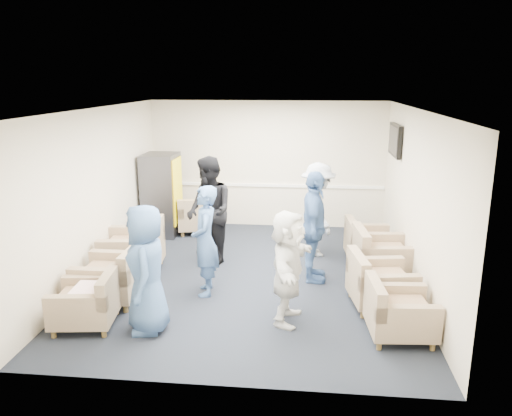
# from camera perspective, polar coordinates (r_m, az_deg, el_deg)

# --- Properties ---
(floor) EXTENTS (6.00, 6.00, 0.00)m
(floor) POSITION_cam_1_polar(r_m,az_deg,el_deg) (8.23, -0.45, -7.88)
(floor) COLOR black
(floor) RESTS_ON ground
(ceiling) EXTENTS (6.00, 6.00, 0.00)m
(ceiling) POSITION_cam_1_polar(r_m,az_deg,el_deg) (7.61, -0.49, 11.25)
(ceiling) COLOR silver
(ceiling) RESTS_ON back_wall
(back_wall) EXTENTS (5.00, 0.02, 2.70)m
(back_wall) POSITION_cam_1_polar(r_m,az_deg,el_deg) (10.74, 1.31, 4.98)
(back_wall) COLOR beige
(back_wall) RESTS_ON floor
(front_wall) EXTENTS (5.00, 0.02, 2.70)m
(front_wall) POSITION_cam_1_polar(r_m,az_deg,el_deg) (4.97, -4.32, -6.63)
(front_wall) COLOR beige
(front_wall) RESTS_ON floor
(left_wall) EXTENTS (0.02, 6.00, 2.70)m
(left_wall) POSITION_cam_1_polar(r_m,az_deg,el_deg) (8.45, -17.57, 1.66)
(left_wall) COLOR beige
(left_wall) RESTS_ON floor
(right_wall) EXTENTS (0.02, 6.00, 2.70)m
(right_wall) POSITION_cam_1_polar(r_m,az_deg,el_deg) (7.94, 17.78, 0.83)
(right_wall) COLOR beige
(right_wall) RESTS_ON floor
(chair_rail) EXTENTS (4.98, 0.04, 0.06)m
(chair_rail) POSITION_cam_1_polar(r_m,az_deg,el_deg) (10.80, 1.29, 2.61)
(chair_rail) COLOR white
(chair_rail) RESTS_ON back_wall
(tv) EXTENTS (0.10, 1.00, 0.58)m
(tv) POSITION_cam_1_polar(r_m,az_deg,el_deg) (9.55, 15.60, 7.47)
(tv) COLOR black
(tv) RESTS_ON right_wall
(armchair_left_near) EXTENTS (0.86, 0.86, 0.62)m
(armchair_left_near) POSITION_cam_1_polar(r_m,az_deg,el_deg) (6.94, -18.54, -10.32)
(armchair_left_near) COLOR #8F775C
(armchair_left_near) RESTS_ON floor
(armchair_left_mid) EXTENTS (0.86, 0.86, 0.69)m
(armchair_left_mid) POSITION_cam_1_polar(r_m,az_deg,el_deg) (7.56, -15.96, -7.74)
(armchair_left_mid) COLOR #8F775C
(armchair_left_mid) RESTS_ON floor
(armchair_left_far) EXTENTS (1.04, 1.04, 0.75)m
(armchair_left_far) POSITION_cam_1_polar(r_m,az_deg,el_deg) (8.53, -13.52, -4.78)
(armchair_left_far) COLOR #8F775C
(armchair_left_far) RESTS_ON floor
(armchair_right_near) EXTENTS (0.84, 0.84, 0.63)m
(armchair_right_near) POSITION_cam_1_polar(r_m,az_deg,el_deg) (6.57, 15.72, -11.54)
(armchair_right_near) COLOR #8F775C
(armchair_right_near) RESTS_ON floor
(armchair_right_midnear) EXTENTS (0.95, 0.95, 0.67)m
(armchair_right_midnear) POSITION_cam_1_polar(r_m,az_deg,el_deg) (7.31, 13.69, -8.48)
(armchair_right_midnear) COLOR #8F775C
(armchair_right_midnear) RESTS_ON floor
(armchair_right_midfar) EXTENTS (0.96, 0.96, 0.70)m
(armchair_right_midfar) POSITION_cam_1_polar(r_m,az_deg,el_deg) (8.33, 13.83, -5.46)
(armchair_right_midfar) COLOR #8F775C
(armchair_right_midfar) RESTS_ON floor
(armchair_right_far) EXTENTS (0.87, 0.87, 0.64)m
(armchair_right_far) POSITION_cam_1_polar(r_m,az_deg,el_deg) (9.01, 12.54, -4.04)
(armchair_right_far) COLOR #8F775C
(armchair_right_far) RESTS_ON floor
(armchair_corner) EXTENTS (0.98, 0.98, 0.66)m
(armchair_corner) POSITION_cam_1_polar(r_m,az_deg,el_deg) (10.50, -6.59, -1.05)
(armchair_corner) COLOR #8F775C
(armchair_corner) RESTS_ON floor
(vending_machine) EXTENTS (0.68, 0.79, 1.68)m
(vending_machine) POSITION_cam_1_polar(r_m,az_deg,el_deg) (10.38, -10.70, 1.51)
(vending_machine) COLOR #47474E
(vending_machine) RESTS_ON floor
(backpack) EXTENTS (0.34, 0.29, 0.49)m
(backpack) POSITION_cam_1_polar(r_m,az_deg,el_deg) (7.75, -13.16, -7.72)
(backpack) COLOR black
(backpack) RESTS_ON floor
(pillow) EXTENTS (0.37, 0.48, 0.13)m
(pillow) POSITION_cam_1_polar(r_m,az_deg,el_deg) (6.87, -18.70, -9.08)
(pillow) COLOR white
(pillow) RESTS_ON armchair_left_near
(person_front_left) EXTENTS (0.71, 0.91, 1.66)m
(person_front_left) POSITION_cam_1_polar(r_m,az_deg,el_deg) (6.44, -12.42, -6.85)
(person_front_left) COLOR #3E6094
(person_front_left) RESTS_ON floor
(person_mid_left) EXTENTS (0.50, 0.66, 1.65)m
(person_mid_left) POSITION_cam_1_polar(r_m,az_deg,el_deg) (7.39, -5.83, -3.76)
(person_mid_left) COLOR #3E6094
(person_mid_left) RESTS_ON floor
(person_back_left) EXTENTS (1.10, 1.15, 1.87)m
(person_back_left) POSITION_cam_1_polar(r_m,az_deg,el_deg) (8.60, -5.35, -0.33)
(person_back_left) COLOR black
(person_back_left) RESTS_ON floor
(person_back_right) EXTENTS (0.90, 1.23, 1.70)m
(person_back_right) POSITION_cam_1_polar(r_m,az_deg,el_deg) (9.05, 7.06, -0.20)
(person_back_right) COLOR beige
(person_back_right) RESTS_ON floor
(person_mid_right) EXTENTS (0.44, 1.04, 1.78)m
(person_mid_right) POSITION_cam_1_polar(r_m,az_deg,el_deg) (7.86, 6.60, -2.19)
(person_mid_right) COLOR #3E6094
(person_mid_right) RESTS_ON floor
(person_front_right) EXTENTS (0.65, 1.47, 1.53)m
(person_front_right) POSITION_cam_1_polar(r_m,az_deg,el_deg) (6.55, 3.68, -6.75)
(person_front_right) COLOR white
(person_front_right) RESTS_ON floor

